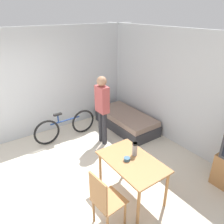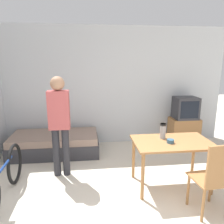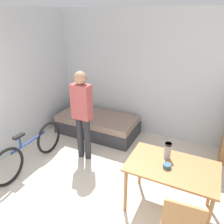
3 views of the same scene
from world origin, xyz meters
The scene contains 9 objects.
wall_back centered at (0.00, 3.28, 1.35)m, with size 5.58×0.06×2.70m.
daybed centered at (-1.14, 2.72, 0.21)m, with size 1.83×0.89×0.43m.
tv centered at (1.78, 2.89, 0.54)m, with size 0.65×0.42×1.14m.
dining_table centered at (0.83, 1.25, 0.65)m, with size 1.17×0.73×0.75m.
wooden_chair centered at (1.09, 0.51, 0.56)m, with size 0.45×0.45×1.00m.
bicycle centered at (-1.62, 1.13, 0.34)m, with size 0.08×1.65×0.74m.
person_standing centered at (-0.91, 1.79, 1.00)m, with size 0.34×0.23×1.70m.
thermos_flask centered at (0.72, 1.39, 0.88)m, with size 0.09×0.09×0.24m.
mate_bowl centered at (0.77, 1.18, 0.77)m, with size 0.11×0.11×0.06m.
Camera 2 is at (-0.44, -1.75, 1.95)m, focal length 35.00 mm.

